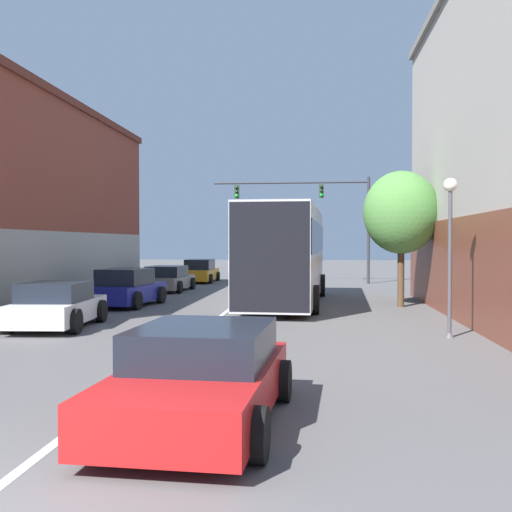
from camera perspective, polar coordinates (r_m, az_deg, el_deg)
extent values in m
cube|color=silver|center=(22.59, -2.27, -4.87)|extent=(0.14, 47.45, 0.01)
cube|color=#9E998E|center=(24.39, -17.65, -1.13)|extent=(0.24, 18.80, 2.85)
cube|color=brown|center=(18.68, 19.43, -1.32)|extent=(0.24, 19.43, 3.20)
cube|color=#B7B7BC|center=(23.72, 2.87, 0.22)|extent=(3.00, 11.16, 3.52)
cube|color=black|center=(23.72, 2.87, 1.75)|extent=(3.04, 10.94, 1.13)
cube|color=beige|center=(23.73, 2.87, -0.46)|extent=(3.03, 11.05, 0.35)
cube|color=black|center=(18.24, 1.27, -0.09)|extent=(2.48, 0.17, 3.38)
cylinder|color=black|center=(27.34, 0.83, -2.76)|extent=(0.34, 1.01, 1.00)
cylinder|color=black|center=(27.13, 6.26, -2.80)|extent=(0.34, 1.01, 1.00)
cylinder|color=black|center=(20.57, -1.62, -4.08)|extent=(0.34, 1.01, 1.00)
cylinder|color=black|center=(20.30, 5.61, -4.16)|extent=(0.34, 1.01, 1.00)
cube|color=red|center=(8.21, -5.41, -12.44)|extent=(2.12, 4.27, 0.60)
cube|color=black|center=(8.33, -4.99, -8.33)|extent=(1.86, 2.26, 0.51)
cylinder|color=black|center=(9.72, -9.22, -11.25)|extent=(0.25, 0.64, 0.63)
cylinder|color=black|center=(9.32, 2.59, -11.79)|extent=(0.25, 0.64, 0.63)
cylinder|color=black|center=(7.38, -15.67, -15.34)|extent=(0.25, 0.64, 0.63)
cylinder|color=black|center=(6.84, 0.14, -16.65)|extent=(0.25, 0.64, 0.63)
cube|color=slate|center=(30.35, -8.38, -2.47)|extent=(1.96, 4.16, 0.56)
cube|color=black|center=(30.12, -8.49, -1.45)|extent=(1.74, 2.19, 0.54)
cylinder|color=black|center=(31.84, -9.33, -2.56)|extent=(0.25, 0.61, 0.60)
cylinder|color=black|center=(31.33, -6.08, -2.62)|extent=(0.25, 0.61, 0.60)
cylinder|color=black|center=(29.44, -10.81, -2.88)|extent=(0.25, 0.61, 0.60)
cylinder|color=black|center=(28.89, -7.32, -2.95)|extent=(0.25, 0.61, 0.60)
cube|color=silver|center=(18.01, -18.35, -4.96)|extent=(2.01, 3.99, 0.60)
cube|color=black|center=(17.77, -18.58, -3.24)|extent=(1.73, 2.12, 0.52)
cylinder|color=black|center=(19.45, -19.64, -4.94)|extent=(0.27, 0.69, 0.68)
cylinder|color=black|center=(18.88, -14.53, -5.10)|extent=(0.27, 0.69, 0.68)
cylinder|color=black|center=(17.25, -22.54, -5.75)|extent=(0.27, 0.69, 0.68)
cylinder|color=black|center=(16.60, -16.84, -5.98)|extent=(0.27, 0.69, 0.68)
cube|color=orange|center=(37.04, -5.30, -1.75)|extent=(1.66, 4.48, 0.63)
cube|color=black|center=(36.79, -5.37, -0.80)|extent=(1.52, 2.33, 0.62)
cylinder|color=black|center=(38.57, -6.16, -1.91)|extent=(0.22, 0.57, 0.57)
cylinder|color=black|center=(38.27, -3.67, -1.93)|extent=(0.22, 0.57, 0.57)
cylinder|color=black|center=(35.86, -7.05, -2.15)|extent=(0.22, 0.57, 0.57)
cylinder|color=black|center=(35.54, -4.37, -2.18)|extent=(0.22, 0.57, 0.57)
cube|color=navy|center=(23.43, -12.14, -3.45)|extent=(2.11, 4.09, 0.64)
cube|color=black|center=(23.21, -12.35, -1.95)|extent=(1.78, 2.20, 0.61)
cylinder|color=black|center=(24.92, -12.89, -3.56)|extent=(0.29, 0.69, 0.67)
cylinder|color=black|center=(24.23, -9.05, -3.68)|extent=(0.29, 0.69, 0.67)
cylinder|color=black|center=(22.73, -15.44, -4.04)|extent=(0.29, 0.69, 0.67)
cylinder|color=black|center=(21.98, -11.29, -4.20)|extent=(0.29, 0.69, 0.67)
cylinder|color=#333338|center=(36.11, 10.66, 2.42)|extent=(0.18, 0.18, 6.32)
cylinder|color=#333338|center=(36.18, 3.29, 6.98)|extent=(9.26, 0.12, 0.12)
cube|color=#234723|center=(36.10, 6.25, 6.16)|extent=(0.28, 0.24, 0.80)
sphere|color=black|center=(35.97, 6.25, 6.58)|extent=(0.18, 0.18, 0.18)
sphere|color=black|center=(35.95, 6.25, 6.18)|extent=(0.18, 0.18, 0.18)
sphere|color=green|center=(35.93, 6.25, 5.79)|extent=(0.18, 0.18, 0.18)
cube|color=#234723|center=(36.41, -1.84, 6.13)|extent=(0.28, 0.24, 0.80)
sphere|color=black|center=(36.29, -1.87, 6.54)|extent=(0.18, 0.18, 0.18)
sphere|color=black|center=(36.26, -1.87, 6.15)|extent=(0.18, 0.18, 0.18)
sphere|color=green|center=(36.24, -1.87, 5.76)|extent=(0.18, 0.18, 0.18)
cone|color=#47474C|center=(16.12, 17.94, -7.07)|extent=(0.26, 0.26, 0.20)
cylinder|color=#47474C|center=(15.96, 17.98, -0.72)|extent=(0.10, 0.10, 3.77)
sphere|color=#EFE5CC|center=(16.02, 18.03, 6.47)|extent=(0.35, 0.35, 0.35)
cylinder|color=#4C3823|center=(23.21, 13.63, -1.83)|extent=(0.25, 0.25, 2.36)
ellipsoid|color=#4C843D|center=(23.20, 13.66, 4.06)|extent=(2.83, 2.55, 3.12)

